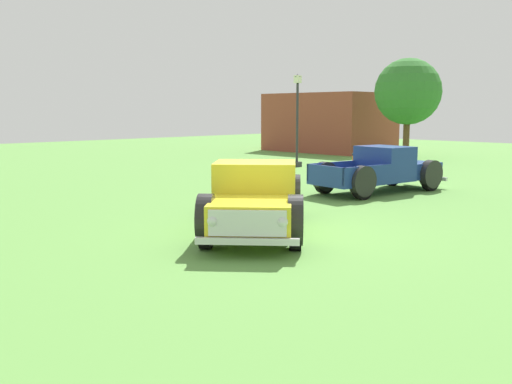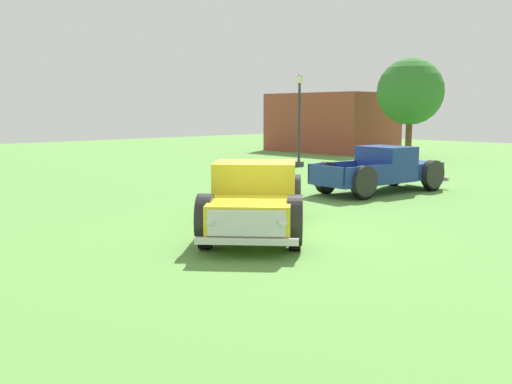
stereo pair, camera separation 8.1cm
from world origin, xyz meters
The scene contains 7 objects.
ground_plane centered at (0.00, 0.00, 0.00)m, with size 80.00×80.00×0.00m, color #5B9342.
pickup_truck_foreground centered at (-0.20, -0.18, 0.77)m, with size 4.95×5.17×1.62m.
pickup_truck_behind_right centered at (-2.02, 7.79, 0.74)m, with size 2.54×5.25×1.55m.
lamp_post_near centered at (-9.89, 12.04, 2.35)m, with size 0.36×0.36×4.49m.
trash_can centered at (-5.57, 11.16, 0.48)m, with size 0.59×0.59×0.95m.
oak_tree_east centered at (-8.58, 19.85, 3.79)m, with size 3.72×3.72×5.66m.
brick_pavilion centered at (-15.73, 21.75, 1.94)m, with size 7.74×5.27×3.88m.
Camera 1 is at (8.82, -8.88, 2.75)m, focal length 40.02 mm.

